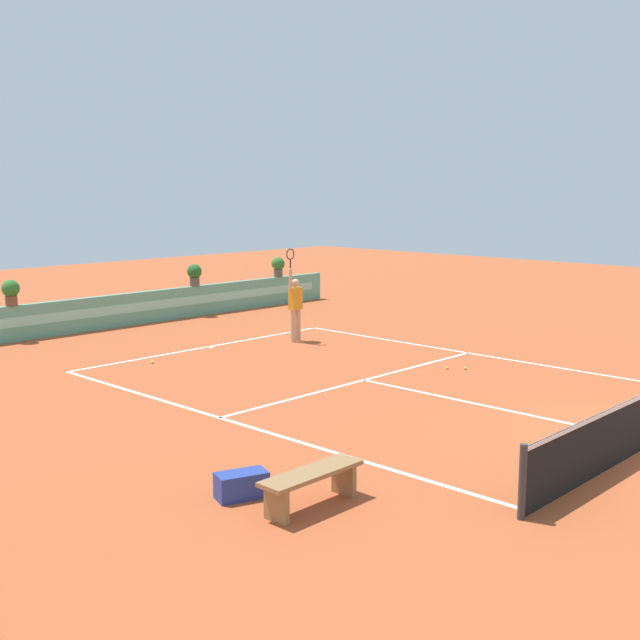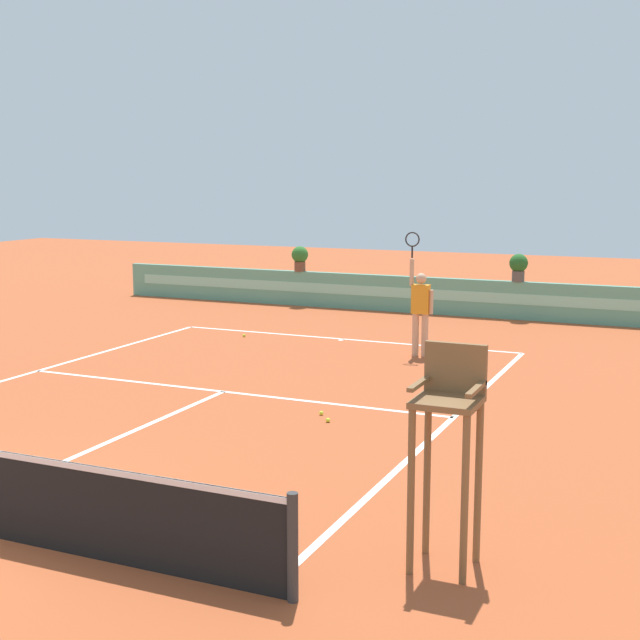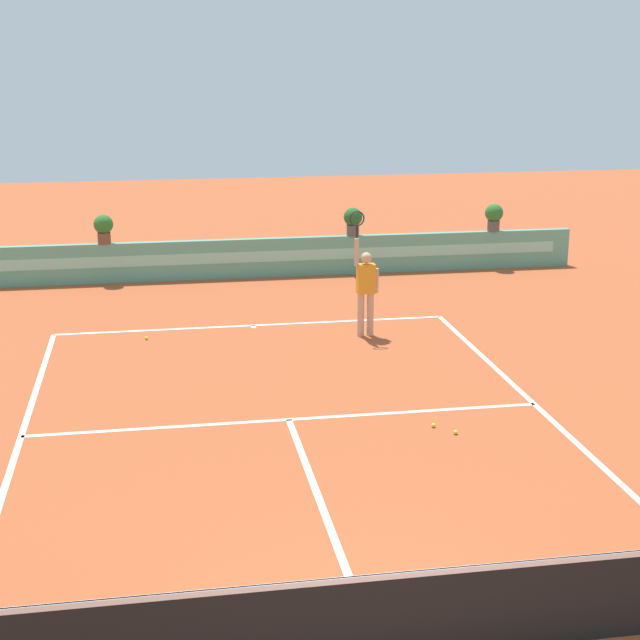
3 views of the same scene
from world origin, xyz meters
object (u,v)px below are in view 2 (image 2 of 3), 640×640
Objects in this scene: tennis_ball_by_sideline at (321,413)px; potted_plant_left at (300,257)px; tennis_ball_near_baseline at (244,335)px; tennis_ball_mid_court at (328,420)px; umpire_chair at (448,430)px; tennis_player at (420,306)px; potted_plant_right at (519,266)px.

tennis_ball_by_sideline is 12.05m from potted_plant_left.
tennis_ball_by_sideline is (4.41, -5.52, 0.00)m from tennis_ball_near_baseline.
tennis_ball_mid_court and tennis_ball_by_sideline have the same top height.
umpire_chair reaches higher than tennis_ball_near_baseline.
tennis_ball_mid_court is at bearing -51.47° from tennis_ball_near_baseline.
potted_plant_left is (-5.40, 5.63, 0.36)m from tennis_player.
tennis_ball_by_sideline is at bearing 127.72° from tennis_ball_mid_court.
potted_plant_right is at bearing 86.60° from tennis_ball_mid_court.
umpire_chair is 2.96× the size of potted_plant_right.
tennis_ball_by_sideline is 10.82m from potted_plant_right.
potted_plant_left is at bearing 180.00° from potted_plant_right.
umpire_chair is 12.63m from tennis_ball_near_baseline.
tennis_ball_near_baseline is at bearing 128.58° from tennis_ball_by_sideline.
potted_plant_right is at bearing 85.14° from tennis_ball_by_sideline.
tennis_player is at bearing 89.84° from tennis_ball_by_sideline.
tennis_player reaches higher than tennis_ball_mid_court.
tennis_ball_near_baseline and tennis_ball_by_sideline have the same top height.
umpire_chair reaches higher than potted_plant_left.
potted_plant_right is (-2.35, 15.13, 0.07)m from umpire_chair.
tennis_ball_near_baseline is at bearing 127.58° from umpire_chair.
tennis_ball_by_sideline is at bearing 126.30° from umpire_chair.
tennis_ball_by_sideline is 0.09× the size of potted_plant_right.
potted_plant_right reaches higher than tennis_ball_by_sideline.
tennis_ball_near_baseline and tennis_ball_mid_court have the same top height.
tennis_player reaches higher than potted_plant_right.
umpire_chair is 17.42m from potted_plant_left.
umpire_chair is at bearing -60.26° from potted_plant_left.
tennis_ball_near_baseline is 0.09× the size of potted_plant_right.
umpire_chair is at bearing -52.42° from tennis_ball_near_baseline.
umpire_chair is at bearing -81.18° from potted_plant_right.
tennis_ball_by_sideline is at bearing -94.86° from potted_plant_right.
tennis_player is 3.57× the size of potted_plant_left.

